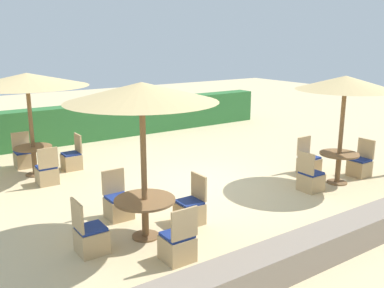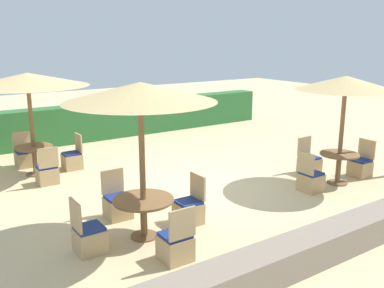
{
  "view_description": "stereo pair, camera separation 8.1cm",
  "coord_description": "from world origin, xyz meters",
  "px_view_note": "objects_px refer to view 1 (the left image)",
  "views": [
    {
      "loc": [
        -5.68,
        -7.66,
        3.4
      ],
      "look_at": [
        0.0,
        0.6,
        0.9
      ],
      "focal_mm": 40.0,
      "sensor_mm": 36.0,
      "label": 1
    },
    {
      "loc": [
        -5.61,
        -7.71,
        3.4
      ],
      "look_at": [
        0.0,
        0.6,
        0.9
      ],
      "focal_mm": 40.0,
      "sensor_mm": 36.0,
      "label": 2
    }
  ],
  "objects_px": {
    "patio_chair_front_left_east": "(190,210)",
    "patio_chair_front_right_east": "(360,166)",
    "parasol_back_left": "(27,80)",
    "patio_chair_front_left_west": "(91,238)",
    "patio_chair_front_left_south": "(178,245)",
    "patio_chair_back_left_east": "(72,160)",
    "patio_chair_back_left_south": "(47,174)",
    "patio_chair_front_left_north": "(118,205)",
    "patio_chair_back_left_north": "(24,158)",
    "patio_chair_front_right_west": "(310,180)",
    "parasol_front_left": "(142,93)",
    "patio_chair_front_right_north": "(309,163)",
    "round_table_front_right": "(339,161)",
    "parasol_front_right": "(345,83)",
    "round_table_front_left": "(145,207)",
    "round_table_back_left": "(34,154)"
  },
  "relations": [
    {
      "from": "patio_chair_front_left_west",
      "to": "patio_chair_front_left_south",
      "type": "relative_size",
      "value": 1.0
    },
    {
      "from": "patio_chair_back_left_east",
      "to": "patio_chair_front_right_west",
      "type": "height_order",
      "value": "same"
    },
    {
      "from": "patio_chair_front_left_north",
      "to": "patio_chair_back_left_north",
      "type": "height_order",
      "value": "same"
    },
    {
      "from": "patio_chair_back_left_north",
      "to": "round_table_front_right",
      "type": "bearing_deg",
      "value": 136.23
    },
    {
      "from": "round_table_front_right",
      "to": "parasol_front_right",
      "type": "bearing_deg",
      "value": 153.43
    },
    {
      "from": "parasol_front_right",
      "to": "round_table_front_right",
      "type": "distance_m",
      "value": 1.84
    },
    {
      "from": "round_table_front_right",
      "to": "patio_chair_front_left_south",
      "type": "bearing_deg",
      "value": -169.75
    },
    {
      "from": "patio_chair_back_left_east",
      "to": "round_table_front_right",
      "type": "bearing_deg",
      "value": -134.0
    },
    {
      "from": "parasol_front_left",
      "to": "patio_chair_back_left_south",
      "type": "bearing_deg",
      "value": 98.89
    },
    {
      "from": "round_table_front_left",
      "to": "parasol_front_left",
      "type": "bearing_deg",
      "value": -135.0
    },
    {
      "from": "patio_chair_back_left_east",
      "to": "patio_chair_back_left_south",
      "type": "height_order",
      "value": "same"
    },
    {
      "from": "parasol_front_left",
      "to": "patio_chair_back_left_east",
      "type": "xyz_separation_m",
      "value": [
        0.31,
        4.62,
        -2.27
      ]
    },
    {
      "from": "patio_chair_front_left_south",
      "to": "patio_chair_back_left_south",
      "type": "distance_m",
      "value": 4.84
    },
    {
      "from": "patio_chair_back_left_north",
      "to": "patio_chair_back_left_east",
      "type": "xyz_separation_m",
      "value": [
        1.01,
        -0.93,
        0.0
      ]
    },
    {
      "from": "parasol_front_right",
      "to": "patio_chair_front_right_east",
      "type": "distance_m",
      "value": 2.32
    },
    {
      "from": "patio_chair_front_left_north",
      "to": "patio_chair_front_left_south",
      "type": "xyz_separation_m",
      "value": [
        0.06,
        -2.03,
        0.0
      ]
    },
    {
      "from": "patio_chair_back_left_north",
      "to": "parasol_front_right",
      "type": "bearing_deg",
      "value": 136.23
    },
    {
      "from": "round_table_back_left",
      "to": "patio_chair_back_left_north",
      "type": "distance_m",
      "value": 0.92
    },
    {
      "from": "parasol_front_left",
      "to": "patio_chair_back_left_north",
      "type": "height_order",
      "value": "parasol_front_left"
    },
    {
      "from": "patio_chair_front_left_east",
      "to": "patio_chair_front_right_east",
      "type": "height_order",
      "value": "same"
    },
    {
      "from": "patio_chair_front_left_west",
      "to": "round_table_back_left",
      "type": "xyz_separation_m",
      "value": [
        0.36,
        4.67,
        0.29
      ]
    },
    {
      "from": "patio_chair_front_left_north",
      "to": "patio_chair_back_left_north",
      "type": "xyz_separation_m",
      "value": [
        -0.66,
        4.53,
        0.0
      ]
    },
    {
      "from": "round_table_back_left",
      "to": "patio_chair_front_right_north",
      "type": "xyz_separation_m",
      "value": [
        5.84,
        -3.84,
        -0.29
      ]
    },
    {
      "from": "patio_chair_front_left_east",
      "to": "patio_chair_front_right_north",
      "type": "relative_size",
      "value": 1.0
    },
    {
      "from": "round_table_front_right",
      "to": "patio_chair_front_right_west",
      "type": "distance_m",
      "value": 1.0
    },
    {
      "from": "patio_chair_front_left_north",
      "to": "patio_chair_front_right_north",
      "type": "distance_m",
      "value": 5.24
    },
    {
      "from": "patio_chair_front_left_west",
      "to": "parasol_front_right",
      "type": "xyz_separation_m",
      "value": [
        6.17,
        -0.08,
        2.12
      ]
    },
    {
      "from": "patio_chair_front_right_north",
      "to": "parasol_front_left",
      "type": "bearing_deg",
      "value": 9.15
    },
    {
      "from": "patio_chair_front_left_south",
      "to": "parasol_front_left",
      "type": "bearing_deg",
      "value": 91.55
    },
    {
      "from": "parasol_front_left",
      "to": "patio_chair_back_left_north",
      "type": "bearing_deg",
      "value": 97.19
    },
    {
      "from": "patio_chair_front_left_north",
      "to": "parasol_front_right",
      "type": "relative_size",
      "value": 0.36
    },
    {
      "from": "round_table_front_left",
      "to": "patio_chair_front_right_east",
      "type": "relative_size",
      "value": 1.14
    },
    {
      "from": "round_table_front_left",
      "to": "patio_chair_back_left_north",
      "type": "height_order",
      "value": "patio_chair_back_left_north"
    },
    {
      "from": "patio_chair_front_left_west",
      "to": "round_table_front_right",
      "type": "relative_size",
      "value": 1.02
    },
    {
      "from": "round_table_back_left",
      "to": "patio_chair_front_right_east",
      "type": "bearing_deg",
      "value": -35.03
    },
    {
      "from": "parasol_back_left",
      "to": "round_table_front_right",
      "type": "relative_size",
      "value": 3.24
    },
    {
      "from": "patio_chair_front_left_north",
      "to": "patio_chair_front_left_south",
      "type": "height_order",
      "value": "same"
    },
    {
      "from": "patio_chair_back_left_east",
      "to": "parasol_front_right",
      "type": "xyz_separation_m",
      "value": [
        4.87,
        -4.7,
        2.12
      ]
    },
    {
      "from": "parasol_back_left",
      "to": "patio_chair_front_right_east",
      "type": "distance_m",
      "value": 8.5
    },
    {
      "from": "patio_chair_front_left_north",
      "to": "patio_chair_back_left_north",
      "type": "relative_size",
      "value": 1.0
    },
    {
      "from": "patio_chair_front_left_east",
      "to": "parasol_back_left",
      "type": "relative_size",
      "value": 0.32
    },
    {
      "from": "round_table_front_left",
      "to": "patio_chair_front_left_north",
      "type": "distance_m",
      "value": 1.07
    },
    {
      "from": "patio_chair_front_right_west",
      "to": "patio_chair_front_left_east",
      "type": "bearing_deg",
      "value": -91.83
    },
    {
      "from": "patio_chair_front_left_south",
      "to": "patio_chair_back_left_east",
      "type": "distance_m",
      "value": 5.64
    },
    {
      "from": "parasol_front_left",
      "to": "patio_chair_back_left_south",
      "type": "relative_size",
      "value": 2.91
    },
    {
      "from": "parasol_front_left",
      "to": "round_table_front_right",
      "type": "distance_m",
      "value": 5.54
    },
    {
      "from": "patio_chair_front_left_east",
      "to": "patio_chair_back_left_south",
      "type": "bearing_deg",
      "value": 22.68
    },
    {
      "from": "patio_chair_back_left_north",
      "to": "patio_chair_back_left_south",
      "type": "xyz_separation_m",
      "value": [
        0.11,
        -1.76,
        0.0
      ]
    },
    {
      "from": "round_table_front_left",
      "to": "patio_chair_back_left_north",
      "type": "distance_m",
      "value": 5.6
    },
    {
      "from": "patio_chair_front_left_south",
      "to": "patio_chair_front_right_west",
      "type": "bearing_deg",
      "value": 12.66
    }
  ]
}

